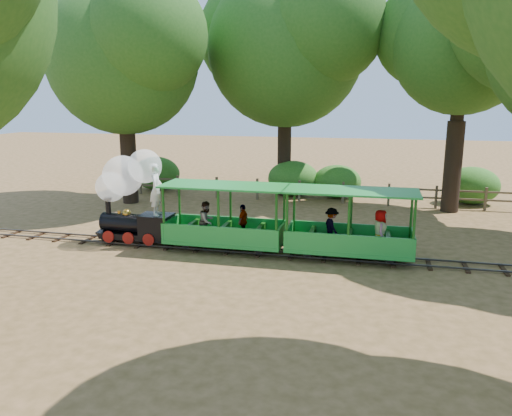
% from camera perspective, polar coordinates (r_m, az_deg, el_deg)
% --- Properties ---
extents(ground, '(90.00, 90.00, 0.00)m').
position_cam_1_polar(ground, '(15.43, 4.15, -5.40)').
color(ground, '#A57247').
rests_on(ground, ground).
extents(track, '(22.00, 1.00, 0.10)m').
position_cam_1_polar(track, '(15.41, 4.16, -5.16)').
color(track, '#3F3D3A').
rests_on(track, ground).
extents(locomotive, '(2.78, 1.31, 3.20)m').
position_cam_1_polar(locomotive, '(16.74, -14.19, 2.00)').
color(locomotive, black).
rests_on(locomotive, ground).
extents(carriage_front, '(3.87, 1.58, 2.01)m').
position_cam_1_polar(carriage_front, '(15.65, -3.72, -2.03)').
color(carriage_front, green).
rests_on(carriage_front, track).
extents(carriage_rear, '(3.87, 1.58, 2.01)m').
position_cam_1_polar(carriage_rear, '(15.00, 10.72, -2.84)').
color(carriage_rear, green).
rests_on(carriage_rear, track).
extents(oak_nw, '(8.19, 7.20, 9.65)m').
position_cam_1_polar(oak_nw, '(23.35, -14.97, 17.01)').
color(oak_nw, '#2D2116').
rests_on(oak_nw, ground).
extents(oak_nc, '(9.14, 8.05, 10.61)m').
position_cam_1_polar(oak_nc, '(24.61, 3.37, 18.60)').
color(oak_nc, '#2D2116').
rests_on(oak_nc, ground).
extents(oak_ne, '(6.95, 6.11, 9.56)m').
position_cam_1_polar(oak_ne, '(22.40, 22.58, 17.55)').
color(oak_ne, '#2D2116').
rests_on(oak_ne, ground).
extents(fence, '(18.10, 0.10, 1.00)m').
position_cam_1_polar(fence, '(22.99, 7.44, 2.04)').
color(fence, brown).
rests_on(fence, ground).
extents(shrub_west, '(2.48, 1.91, 1.72)m').
position_cam_1_polar(shrub_west, '(26.51, -11.31, 3.92)').
color(shrub_west, '#2D6B1E').
rests_on(shrub_west, ground).
extents(shrub_mid_w, '(2.48, 1.91, 1.72)m').
position_cam_1_polar(shrub_mid_w, '(24.41, 4.26, 3.39)').
color(shrub_mid_w, '#2D6B1E').
rests_on(shrub_mid_w, ground).
extents(shrub_mid_e, '(2.29, 1.76, 1.58)m').
position_cam_1_polar(shrub_mid_e, '(24.18, 9.24, 3.01)').
color(shrub_mid_e, '#2D6B1E').
rests_on(shrub_mid_e, ground).
extents(shrub_east, '(2.44, 1.88, 1.69)m').
position_cam_1_polar(shrub_east, '(24.49, 23.42, 2.38)').
color(shrub_east, '#2D6B1E').
rests_on(shrub_east, ground).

